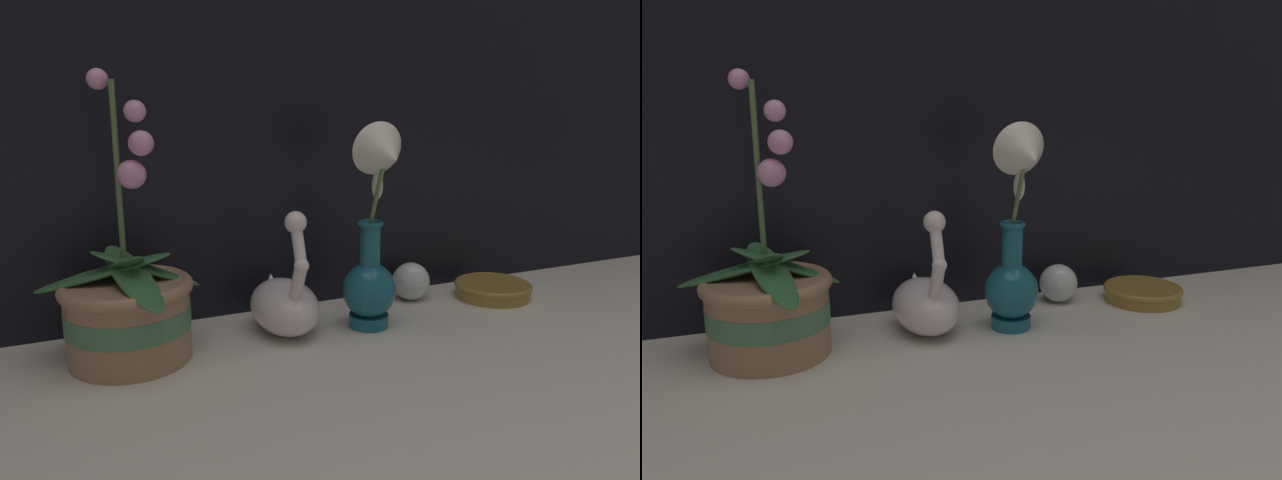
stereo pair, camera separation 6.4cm
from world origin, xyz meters
The scene contains 6 objects.
ground_plane centered at (0.00, 0.00, 0.00)m, with size 2.80×2.80×0.00m, color beige.
orchid_potted_plant centered at (-0.34, 0.10, 0.08)m, with size 0.24×0.25×0.41m.
swan_figurine centered at (-0.10, 0.11, 0.05)m, with size 0.11×0.18×0.21m.
blue_vase centered at (0.04, 0.06, 0.14)m, with size 0.09×0.13×0.34m.
glass_sphere centered at (0.18, 0.17, 0.04)m, with size 0.07×0.07×0.07m.
amber_dish centered at (0.33, 0.12, 0.02)m, with size 0.15×0.15×0.03m.
Camera 1 is at (-0.43, -0.79, 0.39)m, focal length 35.00 mm.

